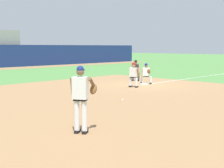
{
  "coord_description": "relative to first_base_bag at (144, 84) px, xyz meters",
  "views": [
    {
      "loc": [
        -15.18,
        -12.1,
        2.36
      ],
      "look_at": [
        -6.9,
        -3.97,
        0.97
      ],
      "focal_mm": 50.0,
      "sensor_mm": 36.0,
      "label": 1
    }
  ],
  "objects": [
    {
      "name": "ground_plane",
      "position": [
        0.0,
        0.0,
        -0.04
      ],
      "size": [
        160.0,
        160.0,
        0.0
      ],
      "primitive_type": "plane",
      "color": "#518942"
    },
    {
      "name": "infield_dirt_patch",
      "position": [
        -4.93,
        -2.83,
        -0.04
      ],
      "size": [
        18.0,
        18.0,
        0.01
      ],
      "primitive_type": "cube",
      "color": "#9E754C",
      "rests_on": "ground"
    },
    {
      "name": "foul_line_stripe",
      "position": [
        7.9,
        0.0,
        -0.04
      ],
      "size": [
        15.8,
        0.1,
        0.0
      ],
      "primitive_type": "cube",
      "color": "white",
      "rests_on": "ground"
    },
    {
      "name": "first_base_bag",
      "position": [
        0.0,
        0.0,
        0.0
      ],
      "size": [
        0.38,
        0.38,
        0.09
      ],
      "primitive_type": "cube",
      "color": "white",
      "rests_on": "ground"
    },
    {
      "name": "baseball",
      "position": [
        -5.24,
        -2.97,
        -0.01
      ],
      "size": [
        0.07,
        0.07,
        0.07
      ],
      "primitive_type": "sphere",
      "color": "white",
      "rests_on": "ground"
    },
    {
      "name": "pitcher",
      "position": [
        -9.81,
        -5.66,
        1.01
      ],
      "size": [
        0.84,
        0.58,
        1.86
      ],
      "color": "black",
      "rests_on": "ground"
    },
    {
      "name": "first_baseman",
      "position": [
        0.45,
        0.18,
        0.69
      ],
      "size": [
        0.82,
        1.02,
        1.34
      ],
      "color": "black",
      "rests_on": "ground"
    },
    {
      "name": "baserunner",
      "position": [
        -1.37,
        -0.3,
        0.75
      ],
      "size": [
        0.53,
        0.65,
        1.46
      ],
      "color": "black",
      "rests_on": "ground"
    },
    {
      "name": "umpire",
      "position": [
        1.4,
        1.86,
        0.75
      ],
      "size": [
        0.64,
        0.68,
        1.46
      ],
      "color": "black",
      "rests_on": "ground"
    }
  ]
}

